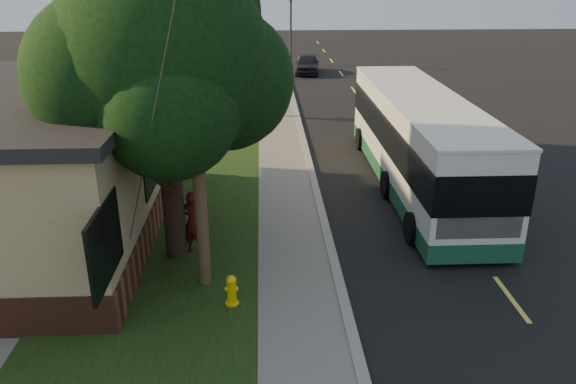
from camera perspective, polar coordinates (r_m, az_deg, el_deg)
The scene contains 15 objects.
ground at distance 13.45m, azimuth 5.67°, elevation -11.18°, with size 120.00×120.00×0.00m, color black.
road at distance 23.10m, azimuth 12.09°, elevation 3.00°, with size 8.00×80.00×0.01m, color black.
curb at distance 22.41m, azimuth 2.14°, elevation 3.04°, with size 0.25×80.00×0.12m, color gray.
sidewalk at distance 22.36m, azimuth -0.42°, elevation 2.96°, with size 2.00×80.00×0.08m, color slate.
grass_verge at distance 22.51m, azimuth -9.37°, elevation 2.77°, with size 5.00×80.00×0.07m, color black.
fire_hydrant at distance 13.11m, azimuth -5.75°, elevation -9.89°, with size 0.32×0.32×0.74m.
utility_pole at distance 12.50m, azimuth -9.54°, elevation 9.21°, with size 2.86×3.21×9.07m.
leafy_tree at distance 14.13m, azimuth -12.51°, elevation 12.68°, with size 6.30×6.00×7.80m.
bare_tree_near at distance 29.63m, azimuth -6.01°, elevation 11.81°, with size 1.38×1.21×4.31m.
bare_tree_far at distance 41.48m, azimuth -4.42°, elevation 14.55°, with size 1.38×1.21×4.03m.
traffic_signal at distance 45.37m, azimuth 0.28°, elevation 16.73°, with size 0.18×0.22×5.50m.
transit_bus at distance 20.08m, azimuth 13.15°, elevation 5.23°, with size 2.78×12.04×3.26m.
skateboarder at distance 15.25m, azimuth -9.58°, elevation -3.03°, with size 0.65×0.43×1.78m, color #501010.
dumpster at distance 23.28m, azimuth -21.10°, elevation 3.89°, with size 1.57×1.31×1.28m.
distant_car at distance 42.05m, azimuth 1.94°, elevation 12.93°, with size 1.69×4.20×1.43m, color black.
Camera 1 is at (-1.82, -11.12, 7.33)m, focal length 35.00 mm.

